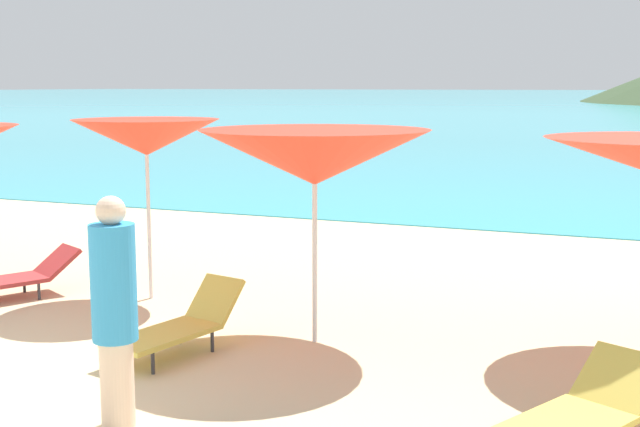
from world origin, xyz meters
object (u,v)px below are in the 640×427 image
(lounge_chair_4, at_px, (179,324))
(lounge_chair_2, at_px, (13,277))
(beachgoer_0, at_px, (114,306))
(umbrella_4, at_px, (146,138))
(lounge_chair_5, at_px, (573,416))
(umbrella_5, at_px, (315,157))

(lounge_chair_4, bearing_deg, lounge_chair_2, 173.84)
(lounge_chair_2, relative_size, beachgoer_0, 0.94)
(beachgoer_0, bearing_deg, umbrella_4, -47.58)
(lounge_chair_5, bearing_deg, umbrella_5, 174.68)
(umbrella_5, relative_size, lounge_chair_5, 1.40)
(lounge_chair_5, bearing_deg, lounge_chair_4, -165.80)
(beachgoer_0, bearing_deg, lounge_chair_4, -61.15)
(umbrella_5, relative_size, lounge_chair_4, 1.62)
(lounge_chair_4, relative_size, beachgoer_0, 0.88)
(lounge_chair_4, xyz_separation_m, beachgoer_0, (0.50, -1.68, 0.65))
(lounge_chair_2, bearing_deg, umbrella_4, 50.56)
(umbrella_5, distance_m, lounge_chair_2, 4.35)
(umbrella_4, height_order, umbrella_5, umbrella_4)
(lounge_chair_2, distance_m, lounge_chair_4, 3.16)
(umbrella_4, relative_size, lounge_chair_4, 1.40)
(umbrella_5, xyz_separation_m, lounge_chair_5, (2.67, -1.63, -1.63))
(umbrella_5, bearing_deg, umbrella_4, 161.29)
(umbrella_4, relative_size, lounge_chair_2, 1.30)
(lounge_chair_2, bearing_deg, lounge_chair_4, 8.07)
(lounge_chair_2, distance_m, lounge_chair_5, 6.95)
(lounge_chair_4, bearing_deg, umbrella_4, 143.69)
(lounge_chair_5, bearing_deg, beachgoer_0, -138.41)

